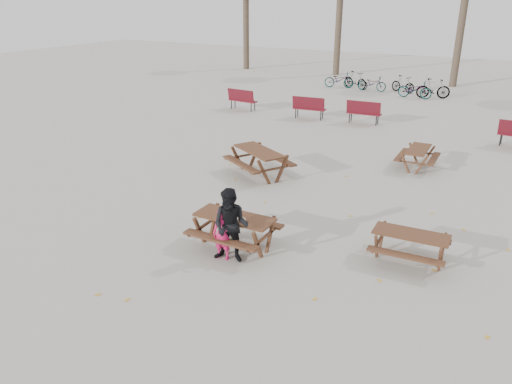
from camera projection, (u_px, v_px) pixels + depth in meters
The scene contains 13 objects.
ground at pixel (235, 247), 11.37m from camera, with size 80.00×80.00×0.00m, color gray.
main_picnic_table at pixel (235, 224), 11.15m from camera, with size 1.80×1.45×0.78m.
food_tray at pixel (241, 219), 10.89m from camera, with size 0.18×0.11×0.04m, color silver.
bread_roll at pixel (241, 217), 10.88m from camera, with size 0.14×0.06×0.05m, color tan.
soda_bottle at pixel (232, 216), 10.93m from camera, with size 0.07×0.07×0.17m.
child at pixel (222, 234), 10.68m from camera, with size 0.43×0.28×1.18m, color #D31A56.
adult at pixel (231, 226), 10.51m from camera, with size 0.80×0.62×1.65m, color black.
picnic_table_east at pixel (410, 247), 10.64m from camera, with size 1.56×1.26×0.67m, color #3A2015, non-canonical shape.
picnic_table_north at pixel (259, 163), 15.67m from camera, with size 1.94×1.57×0.84m, color #3A2015, non-canonical shape.
picnic_table_far at pixel (417, 158), 16.39m from camera, with size 1.53×1.23×0.66m, color #3A2015, non-canonical shape.
park_bench_row at pixel (349, 112), 21.93m from camera, with size 13.87×1.34×1.03m.
bicycle_row at pixel (386, 84), 28.72m from camera, with size 7.52×2.27×1.07m.
fallen_leaves at pixel (300, 212), 13.18m from camera, with size 11.00×11.00×0.01m, color #BE8B2D, non-canonical shape.
Camera 1 is at (5.27, -8.62, 5.39)m, focal length 35.00 mm.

